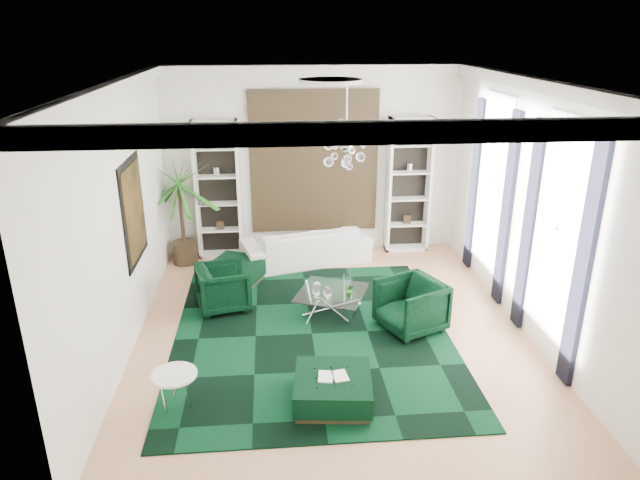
{
  "coord_description": "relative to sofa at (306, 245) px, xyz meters",
  "views": [
    {
      "loc": [
        -0.89,
        -7.88,
        4.49
      ],
      "look_at": [
        -0.14,
        0.5,
        1.32
      ],
      "focal_mm": 32.0,
      "sensor_mm": 36.0,
      "label": 1
    }
  ],
  "objects": [
    {
      "name": "tapestry",
      "position": [
        0.22,
        0.7,
        1.53
      ],
      "size": [
        2.5,
        0.06,
        2.8
      ],
      "primitive_type": "cube",
      "color": "black",
      "rests_on": "wall_back"
    },
    {
      "name": "ceiling_medallion",
      "position": [
        0.22,
        -2.46,
        3.4
      ],
      "size": [
        0.9,
        0.9,
        0.05
      ],
      "primitive_type": "cylinder",
      "color": "white",
      "rests_on": "ceiling"
    },
    {
      "name": "wall_back",
      "position": [
        0.22,
        0.75,
        1.53
      ],
      "size": [
        6.0,
        0.02,
        3.8
      ],
      "primitive_type": "cube",
      "color": "white",
      "rests_on": "ground"
    },
    {
      "name": "floor",
      "position": [
        0.22,
        -2.76,
        -0.38
      ],
      "size": [
        6.0,
        7.0,
        0.02
      ],
      "primitive_type": "cube",
      "color": "tan",
      "rests_on": "ground"
    },
    {
      "name": "wall_front",
      "position": [
        0.22,
        -6.27,
        1.53
      ],
      "size": [
        6.0,
        0.02,
        3.8
      ],
      "primitive_type": "cube",
      "color": "white",
      "rests_on": "ground"
    },
    {
      "name": "chandelier",
      "position": [
        0.46,
        -2.39,
        2.48
      ],
      "size": [
        1.01,
        1.01,
        0.75
      ],
      "primitive_type": null,
      "rotation": [
        0.0,
        0.0,
        0.25
      ],
      "color": "white",
      "rests_on": "ceiling"
    },
    {
      "name": "side_table",
      "position": [
        -1.9,
        -4.62,
        -0.1
      ],
      "size": [
        0.72,
        0.72,
        0.53
      ],
      "primitive_type": "cylinder",
      "rotation": [
        0.0,
        0.0,
        -0.38
      ],
      "color": "white",
      "rests_on": "floor"
    },
    {
      "name": "painting",
      "position": [
        -2.75,
        -2.16,
        1.48
      ],
      "size": [
        0.04,
        1.3,
        1.6
      ],
      "primitive_type": "cube",
      "color": "black",
      "rests_on": "wall_left"
    },
    {
      "name": "curtain_near_a",
      "position": [
        3.18,
        -4.44,
        1.28
      ],
      "size": [
        0.07,
        0.3,
        3.25
      ],
      "primitive_type": "cube",
      "color": "black",
      "rests_on": "floor"
    },
    {
      "name": "book",
      "position": [
        0.03,
        -4.62,
        0.03
      ],
      "size": [
        0.38,
        0.25,
        0.03
      ],
      "primitive_type": "cube",
      "color": "white",
      "rests_on": "ottoman_front"
    },
    {
      "name": "wall_right",
      "position": [
        3.23,
        -2.76,
        1.53
      ],
      "size": [
        0.02,
        7.0,
        3.8
      ],
      "primitive_type": "cube",
      "color": "white",
      "rests_on": "ground"
    },
    {
      "name": "ceiling",
      "position": [
        0.22,
        -2.76,
        3.44
      ],
      "size": [
        6.0,
        7.0,
        0.02
      ],
      "primitive_type": "cube",
      "color": "white",
      "rests_on": "ground"
    },
    {
      "name": "shelving_left",
      "position": [
        -1.73,
        0.55,
        1.03
      ],
      "size": [
        0.9,
        0.38,
        2.8
      ],
      "primitive_type": null,
      "color": "white",
      "rests_on": "floor"
    },
    {
      "name": "palm",
      "position": [
        -2.43,
        0.2,
        0.97
      ],
      "size": [
        1.88,
        1.88,
        2.67
      ],
      "primitive_type": null,
      "rotation": [
        0.0,
        0.0,
        0.14
      ],
      "color": "#22681A",
      "rests_on": "floor"
    },
    {
      "name": "curtain_near_b",
      "position": [
        3.18,
        -2.88,
        1.28
      ],
      "size": [
        0.07,
        0.3,
        3.25
      ],
      "primitive_type": "cube",
      "color": "black",
      "rests_on": "floor"
    },
    {
      "name": "window_far",
      "position": [
        3.21,
        -1.26,
        1.53
      ],
      "size": [
        0.03,
        1.1,
        2.9
      ],
      "primitive_type": "cube",
      "color": "white",
      "rests_on": "wall_right"
    },
    {
      "name": "curtain_far_b",
      "position": [
        3.18,
        -0.48,
        1.28
      ],
      "size": [
        0.07,
        0.3,
        3.25
      ],
      "primitive_type": "cube",
      "color": "black",
      "rests_on": "floor"
    },
    {
      "name": "wall_left",
      "position": [
        -2.79,
        -2.76,
        1.53
      ],
      "size": [
        0.02,
        7.0,
        3.8
      ],
      "primitive_type": "cube",
      "color": "white",
      "rests_on": "ground"
    },
    {
      "name": "rug",
      "position": [
        -0.1,
        -2.91,
        -0.36
      ],
      "size": [
        4.2,
        5.0,
        0.02
      ],
      "primitive_type": "cube",
      "color": "black",
      "rests_on": "floor"
    },
    {
      "name": "shelving_right",
      "position": [
        2.17,
        0.55,
        1.03
      ],
      "size": [
        0.9,
        0.38,
        2.8
      ],
      "primitive_type": null,
      "color": "white",
      "rests_on": "floor"
    },
    {
      "name": "armchair_left",
      "position": [
        -1.51,
        -1.87,
        0.01
      ],
      "size": [
        1.01,
        0.99,
        0.76
      ],
      "primitive_type": "imported",
      "rotation": [
        0.0,
        0.0,
        1.81
      ],
      "color": "black",
      "rests_on": "floor"
    },
    {
      "name": "table_plant",
      "position": [
        0.55,
        -2.4,
        0.12
      ],
      "size": [
        0.16,
        0.15,
        0.24
      ],
      "primitive_type": "imported",
      "rotation": [
        0.0,
        0.0,
        -0.4
      ],
      "color": "#22681A",
      "rests_on": "coffee_table"
    },
    {
      "name": "window_near",
      "position": [
        3.21,
        -3.66,
        1.53
      ],
      "size": [
        0.03,
        1.1,
        2.9
      ],
      "primitive_type": "cube",
      "color": "white",
      "rests_on": "wall_right"
    },
    {
      "name": "armchair_right",
      "position": [
        1.45,
        -2.86,
        0.04
      ],
      "size": [
        1.18,
        1.17,
        0.82
      ],
      "primitive_type": "imported",
      "rotation": [
        0.0,
        0.0,
        -1.15
      ],
      "color": "black",
      "rests_on": "floor"
    },
    {
      "name": "curtain_far_a",
      "position": [
        3.18,
        -2.04,
        1.28
      ],
      "size": [
        0.07,
        0.3,
        3.25
      ],
      "primitive_type": "cube",
      "color": "black",
      "rests_on": "floor"
    },
    {
      "name": "sofa",
      "position": [
        0.0,
        0.0,
        0.0
      ],
      "size": [
        2.68,
        1.61,
        0.73
      ],
      "primitive_type": "imported",
      "rotation": [
        0.0,
        0.0,
        3.41
      ],
      "color": "silver",
      "rests_on": "floor"
    },
    {
      "name": "ottoman_front",
      "position": [
        0.03,
        -4.62,
        -0.18
      ],
      "size": [
        1.06,
        1.06,
        0.38
      ],
      "primitive_type": "cube",
      "rotation": [
        0.0,
        0.0,
        -0.11
      ],
      "color": "black",
      "rests_on": "floor"
    },
    {
      "name": "ottoman_side",
      "position": [
        -1.34,
        -0.82,
        -0.17
      ],
      "size": [
        1.2,
        1.2,
        0.4
      ],
      "primitive_type": "cube",
      "rotation": [
        0.0,
        0.0,
        -0.43
      ],
      "color": "black",
      "rests_on": "floor"
    },
    {
      "name": "crown_molding",
      "position": [
        0.22,
        -2.76,
        3.33
      ],
      "size": [
        6.0,
        7.0,
        0.18
      ],
      "primitive_type": null,
      "color": "white",
      "rests_on": "ceiling"
    },
    {
      "name": "coffee_table",
      "position": [
        0.29,
        -2.17,
        -0.18
      ],
      "size": [
        1.38,
        1.38,
        0.36
      ],
      "primitive_type": null,
      "rotation": [
        0.0,
        0.0,
        -0.38
      ],
      "color": "white",
      "rests_on": "floor"
    }
  ]
}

